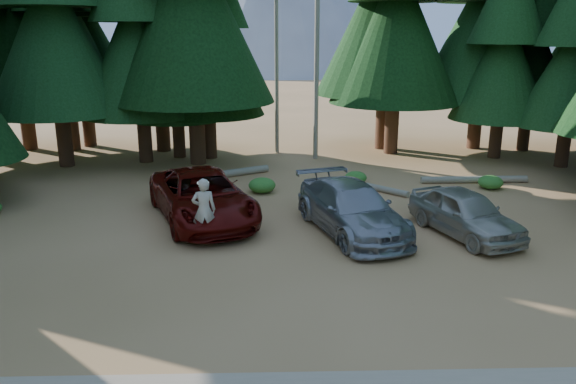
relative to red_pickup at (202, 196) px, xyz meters
name	(u,v)px	position (x,y,z in m)	size (l,w,h in m)	color
ground	(326,272)	(3.95, -4.63, -0.86)	(160.00, 160.00, 0.00)	#9A7141
forest_belt_north	(300,156)	(3.95, 10.37, -0.86)	(36.00, 7.00, 22.00)	black
snag_front	(317,40)	(4.75, 9.87, 5.14)	(0.24, 0.24, 12.00)	gray
snag_back	(277,60)	(2.75, 11.37, 4.14)	(0.20, 0.20, 10.00)	gray
red_pickup	(202,196)	(0.00, 0.00, 0.00)	(2.86, 6.20, 1.72)	#540A07
silver_minivan_center	(352,209)	(5.08, -1.42, -0.05)	(2.27, 5.59, 1.62)	#93969A
silver_minivan_right	(465,213)	(8.75, -1.80, -0.10)	(1.79, 4.45, 1.52)	#B0AB9D
frisbee_player	(204,210)	(0.38, -2.59, 0.32)	(0.79, 0.58, 2.01)	beige
log_left	(221,174)	(0.15, 5.87, -0.69)	(0.34, 0.34, 4.73)	gray
log_mid	(375,187)	(6.79, 3.60, -0.73)	(0.26, 0.26, 3.19)	gray
log_right	(474,179)	(11.38, 4.71, -0.71)	(0.30, 0.30, 4.72)	gray
shrub_far_left	(168,187)	(-1.85, 3.42, -0.60)	(0.96, 0.96, 0.53)	#227125
shrub_left	(167,181)	(-2.04, 4.39, -0.59)	(0.98, 0.98, 0.54)	#227125
shrub_center_left	(228,192)	(0.71, 2.50, -0.58)	(1.02, 1.02, 0.56)	#227125
shrub_center_right	(262,185)	(2.05, 3.44, -0.55)	(1.12, 1.12, 0.62)	#227125
shrub_right	(356,177)	(6.14, 4.77, -0.60)	(0.97, 0.97, 0.53)	#227125
shrub_far_right	(491,182)	(11.74, 3.75, -0.58)	(1.04, 1.04, 0.57)	#227125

